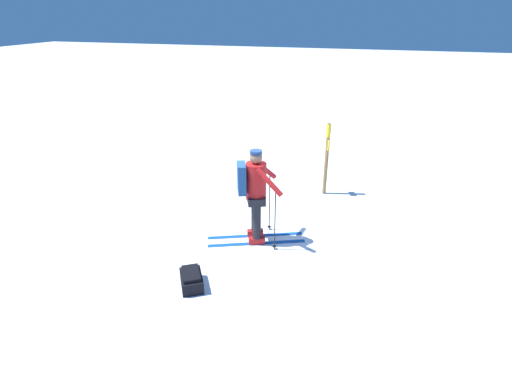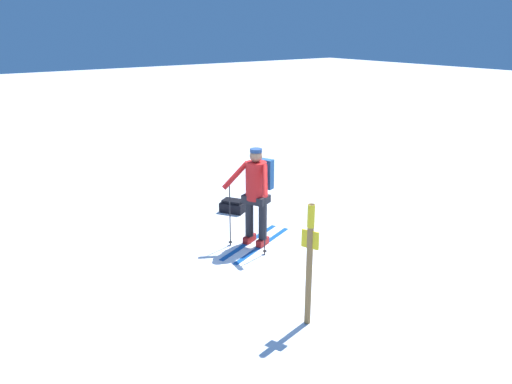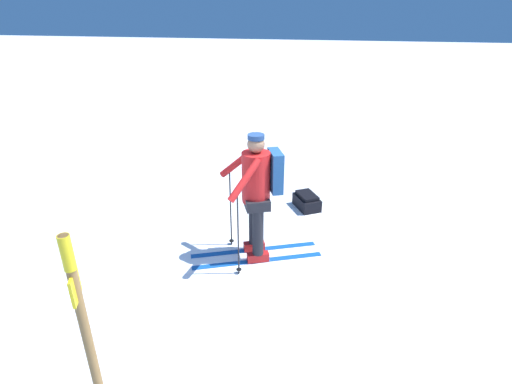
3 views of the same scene
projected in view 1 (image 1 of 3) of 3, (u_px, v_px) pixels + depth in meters
ground_plane at (254, 224)px, 8.15m from camera, size 80.00×80.00×0.00m
skier at (255, 190)px, 7.15m from camera, size 1.11×1.83×1.78m
dropped_backpack at (191, 279)px, 6.26m from camera, size 0.60×0.54×0.27m
trail_marker at (327, 153)px, 9.07m from camera, size 0.23×0.11×1.69m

